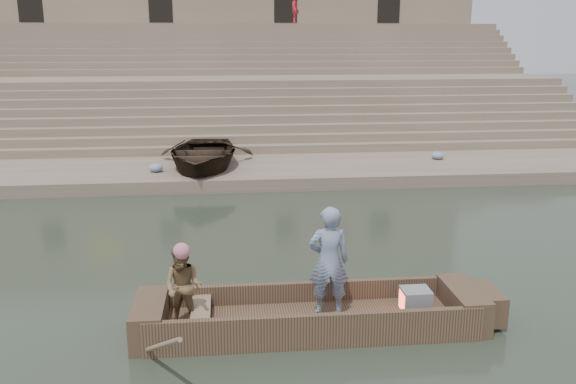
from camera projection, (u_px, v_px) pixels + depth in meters
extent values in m
plane|color=#2B3528|center=(159.00, 270.00, 12.32)|extent=(120.00, 120.00, 0.00)
cube|color=gray|center=(183.00, 173.00, 19.97)|extent=(32.00, 4.00, 0.40)
cube|color=gray|center=(193.00, 110.00, 26.88)|extent=(32.00, 3.00, 2.80)
cube|color=gray|center=(198.00, 73.00, 33.32)|extent=(32.00, 3.00, 5.20)
cube|color=gray|center=(187.00, 156.00, 22.10)|extent=(32.00, 0.50, 0.70)
cube|color=gray|center=(188.00, 149.00, 22.54)|extent=(32.00, 0.50, 1.00)
cube|color=gray|center=(188.00, 143.00, 22.98)|extent=(32.00, 0.50, 1.30)
cube|color=gray|center=(189.00, 137.00, 23.43)|extent=(32.00, 0.50, 1.60)
cube|color=gray|center=(189.00, 131.00, 23.87)|extent=(32.00, 0.50, 1.90)
cube|color=gray|center=(190.00, 126.00, 24.31)|extent=(32.00, 0.50, 2.20)
cube|color=gray|center=(190.00, 120.00, 24.76)|extent=(32.00, 0.50, 2.50)
cube|color=gray|center=(191.00, 115.00, 25.20)|extent=(32.00, 0.50, 2.80)
cube|color=gray|center=(194.00, 102.00, 28.53)|extent=(32.00, 0.50, 3.10)
cube|color=gray|center=(195.00, 98.00, 28.97)|extent=(32.00, 0.50, 3.40)
cube|color=gray|center=(195.00, 94.00, 29.42)|extent=(32.00, 0.50, 3.70)
cube|color=gray|center=(196.00, 90.00, 29.86)|extent=(32.00, 0.50, 4.00)
cube|color=gray|center=(196.00, 86.00, 30.31)|extent=(32.00, 0.50, 4.30)
cube|color=gray|center=(196.00, 82.00, 30.75)|extent=(32.00, 0.50, 4.60)
cube|color=gray|center=(196.00, 78.00, 31.19)|extent=(32.00, 0.50, 4.90)
cube|color=gray|center=(197.00, 75.00, 31.64)|extent=(32.00, 0.50, 5.20)
cube|color=gray|center=(199.00, 18.00, 36.42)|extent=(32.00, 5.00, 11.20)
cube|color=black|center=(389.00, 0.00, 34.91)|extent=(1.30, 0.18, 2.60)
cube|color=brown|center=(310.00, 323.00, 9.80)|extent=(5.00, 1.30, 0.22)
cube|color=brown|center=(316.00, 332.00, 9.16)|extent=(5.20, 0.12, 0.56)
cube|color=brown|center=(305.00, 297.00, 10.35)|extent=(5.20, 0.12, 0.56)
cube|color=brown|center=(150.00, 320.00, 9.50)|extent=(0.50, 1.30, 0.60)
cube|color=brown|center=(463.00, 305.00, 10.01)|extent=(0.50, 1.30, 0.60)
cube|color=brown|center=(486.00, 303.00, 10.04)|extent=(0.35, 0.90, 0.50)
cube|color=#937A5B|center=(201.00, 312.00, 9.55)|extent=(0.30, 1.20, 0.08)
cylinder|color=#937A5B|center=(153.00, 348.00, 8.64)|extent=(1.03, 2.10, 1.36)
sphere|color=#DB6C85|center=(181.00, 251.00, 9.17)|extent=(0.26, 0.26, 0.26)
imported|color=navy|center=(329.00, 261.00, 9.67)|extent=(0.67, 0.45, 1.82)
imported|color=#2B8144|center=(183.00, 287.00, 9.32)|extent=(0.77, 0.69, 1.30)
cube|color=gray|center=(415.00, 301.00, 9.90)|extent=(0.46, 0.42, 0.40)
cube|color=#E5593F|center=(403.00, 301.00, 9.87)|extent=(0.04, 0.34, 0.32)
imported|color=#2D2116|center=(202.00, 153.00, 19.81)|extent=(3.58, 4.76, 0.94)
imported|color=#A51C2A|center=(296.00, 7.00, 32.12)|extent=(0.86, 1.21, 1.69)
ellipsoid|color=#3F5999|center=(438.00, 155.00, 21.24)|extent=(0.44, 0.44, 0.26)
ellipsoid|color=#3F5999|center=(156.00, 168.00, 19.26)|extent=(0.44, 0.44, 0.26)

